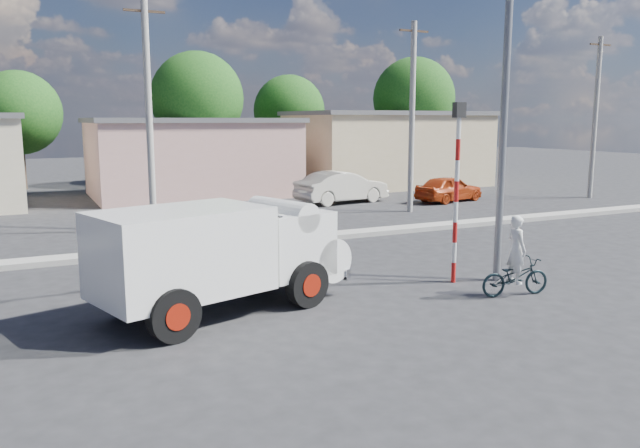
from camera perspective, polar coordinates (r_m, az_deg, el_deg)
name	(u,v)px	position (r m, az deg, el deg)	size (l,w,h in m)	color
ground_plane	(372,317)	(12.83, 4.79, -8.47)	(120.00, 120.00, 0.00)	#252628
median	(243,244)	(19.89, -7.03, -1.79)	(40.00, 0.80, 0.16)	#99968E
truck	(226,252)	(13.06, -8.59, -2.57)	(5.76, 3.41, 2.24)	black
bicycle	(515,277)	(14.85, 17.40, -4.63)	(0.58, 1.66, 0.87)	black
cyclist	(516,262)	(14.77, 17.47, -3.36)	(0.57, 0.37, 1.55)	white
car_cream	(342,187)	(29.94, 2.01, 3.39)	(1.61, 4.61, 1.52)	beige
car_red	(449,189)	(31.07, 11.70, 3.19)	(1.50, 3.73, 1.27)	#AF3610
traffic_pole	(457,177)	(15.32, 12.41, 4.20)	(0.28, 0.18, 4.36)	red
streetlight	(501,76)	(15.67, 16.19, 12.84)	(2.34, 0.22, 9.00)	slate
building_row	(174,155)	(33.35, -13.18, 6.14)	(37.80, 7.30, 4.44)	beige
tree_row	(192,103)	(40.21, -11.66, 10.81)	(43.62, 7.43, 8.42)	#38281E
utility_poles	(287,117)	(24.41, -3.00, 9.78)	(35.40, 0.24, 8.00)	#99968E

